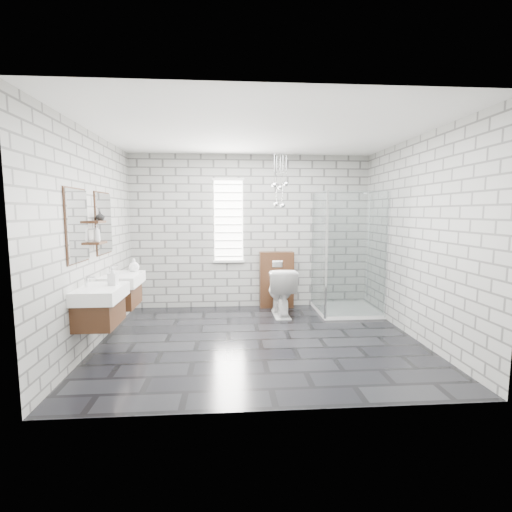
{
  "coord_description": "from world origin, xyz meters",
  "views": [
    {
      "loc": [
        -0.4,
        -4.79,
        1.7
      ],
      "look_at": [
        -0.02,
        0.35,
        1.09
      ],
      "focal_mm": 26.0,
      "sensor_mm": 36.0,
      "label": 1
    }
  ],
  "objects": [
    {
      "name": "floor",
      "position": [
        0.0,
        0.0,
        -0.01
      ],
      "size": [
        4.2,
        3.6,
        0.02
      ],
      "primitive_type": "cube",
      "color": "black",
      "rests_on": "ground"
    },
    {
      "name": "ceiling",
      "position": [
        0.0,
        0.0,
        2.71
      ],
      "size": [
        4.2,
        3.6,
        0.02
      ],
      "primitive_type": "cube",
      "color": "white",
      "rests_on": "wall_back"
    },
    {
      "name": "wall_back",
      "position": [
        0.0,
        1.81,
        1.35
      ],
      "size": [
        4.2,
        0.02,
        2.7
      ],
      "primitive_type": "cube",
      "color": "#A1A19C",
      "rests_on": "floor"
    },
    {
      "name": "wall_front",
      "position": [
        0.0,
        -1.81,
        1.35
      ],
      "size": [
        4.2,
        0.02,
        2.7
      ],
      "primitive_type": "cube",
      "color": "#A1A19C",
      "rests_on": "floor"
    },
    {
      "name": "wall_left",
      "position": [
        -2.11,
        0.0,
        1.35
      ],
      "size": [
        0.02,
        3.6,
        2.7
      ],
      "primitive_type": "cube",
      "color": "#A1A19C",
      "rests_on": "floor"
    },
    {
      "name": "wall_right",
      "position": [
        2.11,
        0.0,
        1.35
      ],
      "size": [
        0.02,
        3.6,
        2.7
      ],
      "primitive_type": "cube",
      "color": "#A1A19C",
      "rests_on": "floor"
    },
    {
      "name": "vanity_left",
      "position": [
        -1.91,
        -0.51,
        0.76
      ],
      "size": [
        0.47,
        0.7,
        1.57
      ],
      "color": "#452715",
      "rests_on": "wall_left"
    },
    {
      "name": "vanity_right",
      "position": [
        -1.91,
        0.37,
        0.76
      ],
      "size": [
        0.47,
        0.7,
        1.57
      ],
      "color": "#452715",
      "rests_on": "wall_left"
    },
    {
      "name": "shelf_lower",
      "position": [
        -2.03,
        -0.05,
        1.32
      ],
      "size": [
        0.14,
        0.3,
        0.03
      ],
      "primitive_type": "cube",
      "color": "#452715",
      "rests_on": "wall_left"
    },
    {
      "name": "shelf_upper",
      "position": [
        -2.03,
        -0.05,
        1.58
      ],
      "size": [
        0.14,
        0.3,
        0.03
      ],
      "primitive_type": "cube",
      "color": "#452715",
      "rests_on": "wall_left"
    },
    {
      "name": "window",
      "position": [
        -0.4,
        1.78,
        1.55
      ],
      "size": [
        0.56,
        0.05,
        1.48
      ],
      "color": "white",
      "rests_on": "wall_back"
    },
    {
      "name": "cistern_panel",
      "position": [
        0.45,
        1.7,
        0.5
      ],
      "size": [
        0.6,
        0.2,
        1.0
      ],
      "primitive_type": "cube",
      "color": "#452715",
      "rests_on": "floor"
    },
    {
      "name": "flush_plate",
      "position": [
        0.45,
        1.6,
        0.8
      ],
      "size": [
        0.18,
        0.01,
        0.12
      ],
      "primitive_type": "cube",
      "color": "silver",
      "rests_on": "cistern_panel"
    },
    {
      "name": "shower_enclosure",
      "position": [
        1.5,
        1.18,
        0.5
      ],
      "size": [
        1.0,
        1.0,
        2.03
      ],
      "color": "white",
      "rests_on": "floor"
    },
    {
      "name": "pendant_cluster",
      "position": [
        0.45,
        1.37,
        2.02
      ],
      "size": [
        0.3,
        0.27,
        0.94
      ],
      "color": "silver",
      "rests_on": "ceiling"
    },
    {
      "name": "toilet",
      "position": [
        0.45,
        1.17,
        0.4
      ],
      "size": [
        0.45,
        0.78,
        0.79
      ],
      "primitive_type": "imported",
      "rotation": [
        0.0,
        0.0,
        3.15
      ],
      "color": "white",
      "rests_on": "floor"
    },
    {
      "name": "soap_bottle_a",
      "position": [
        -1.75,
        -0.41,
        0.96
      ],
      "size": [
        0.11,
        0.11,
        0.21
      ],
      "primitive_type": "imported",
      "rotation": [
        0.0,
        0.0,
        -0.13
      ],
      "color": "#B2B2B2",
      "rests_on": "vanity_left"
    },
    {
      "name": "soap_bottle_b",
      "position": [
        -1.77,
        0.61,
        0.94
      ],
      "size": [
        0.16,
        0.16,
        0.19
      ],
      "primitive_type": "imported",
      "rotation": [
        0.0,
        0.0,
        -0.12
      ],
      "color": "#B2B2B2",
      "rests_on": "vanity_right"
    },
    {
      "name": "soap_bottle_c",
      "position": [
        -2.02,
        -0.1,
        1.44
      ],
      "size": [
        0.08,
        0.08,
        0.21
      ],
      "primitive_type": "imported",
      "rotation": [
        0.0,
        0.0,
        -0.02
      ],
      "color": "#B2B2B2",
      "rests_on": "shelf_lower"
    },
    {
      "name": "vase",
      "position": [
        -2.02,
        0.05,
        1.65
      ],
      "size": [
        0.14,
        0.14,
        0.11
      ],
      "primitive_type": "imported",
      "rotation": [
        0.0,
        0.0,
        0.37
      ],
      "color": "#B2B2B2",
      "rests_on": "shelf_upper"
    }
  ]
}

